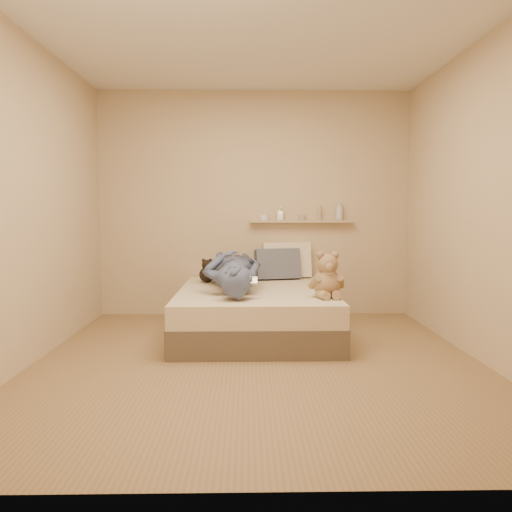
{
  "coord_description": "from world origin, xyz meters",
  "views": [
    {
      "loc": [
        -0.09,
        -3.95,
        1.2
      ],
      "look_at": [
        0.0,
        0.65,
        0.8
      ],
      "focal_mm": 35.0,
      "sensor_mm": 36.0,
      "label": 1
    }
  ],
  "objects_px": {
    "teddy_bear": "(327,278)",
    "pillow_grey": "(278,264)",
    "wall_shelf": "(301,221)",
    "person": "(233,269)",
    "game_console": "(247,280)",
    "pillow_cream": "(286,260)",
    "bed": "(255,311)",
    "dark_plush": "(207,272)"
  },
  "relations": [
    {
      "from": "teddy_bear",
      "to": "dark_plush",
      "type": "height_order",
      "value": "teddy_bear"
    },
    {
      "from": "teddy_bear",
      "to": "person",
      "type": "xyz_separation_m",
      "value": [
        -0.85,
        0.54,
        0.02
      ]
    },
    {
      "from": "game_console",
      "to": "teddy_bear",
      "type": "distance_m",
      "value": 0.72
    },
    {
      "from": "pillow_cream",
      "to": "pillow_grey",
      "type": "relative_size",
      "value": 1.1
    },
    {
      "from": "game_console",
      "to": "pillow_cream",
      "type": "relative_size",
      "value": 0.33
    },
    {
      "from": "pillow_grey",
      "to": "teddy_bear",
      "type": "bearing_deg",
      "value": -72.98
    },
    {
      "from": "pillow_cream",
      "to": "person",
      "type": "height_order",
      "value": "pillow_cream"
    },
    {
      "from": "wall_shelf",
      "to": "person",
      "type": "bearing_deg",
      "value": -131.43
    },
    {
      "from": "game_console",
      "to": "pillow_cream",
      "type": "distance_m",
      "value": 1.48
    },
    {
      "from": "person",
      "to": "bed",
      "type": "bearing_deg",
      "value": 169.82
    },
    {
      "from": "game_console",
      "to": "person",
      "type": "bearing_deg",
      "value": 103.06
    },
    {
      "from": "teddy_bear",
      "to": "pillow_grey",
      "type": "distance_m",
      "value": 1.25
    },
    {
      "from": "bed",
      "to": "person",
      "type": "bearing_deg",
      "value": 172.4
    },
    {
      "from": "bed",
      "to": "person",
      "type": "height_order",
      "value": "person"
    },
    {
      "from": "game_console",
      "to": "dark_plush",
      "type": "distance_m",
      "value": 1.12
    },
    {
      "from": "wall_shelf",
      "to": "pillow_grey",
      "type": "bearing_deg",
      "value": -142.86
    },
    {
      "from": "dark_plush",
      "to": "person",
      "type": "distance_m",
      "value": 0.52
    },
    {
      "from": "bed",
      "to": "pillow_grey",
      "type": "height_order",
      "value": "pillow_grey"
    },
    {
      "from": "pillow_grey",
      "to": "wall_shelf",
      "type": "xyz_separation_m",
      "value": [
        0.29,
        0.22,
        0.48
      ]
    },
    {
      "from": "game_console",
      "to": "person",
      "type": "height_order",
      "value": "person"
    },
    {
      "from": "game_console",
      "to": "pillow_cream",
      "type": "bearing_deg",
      "value": 72.02
    },
    {
      "from": "dark_plush",
      "to": "pillow_grey",
      "type": "distance_m",
      "value": 0.81
    },
    {
      "from": "pillow_cream",
      "to": "wall_shelf",
      "type": "bearing_deg",
      "value": 23.8
    },
    {
      "from": "pillow_grey",
      "to": "person",
      "type": "distance_m",
      "value": 0.82
    },
    {
      "from": "bed",
      "to": "pillow_cream",
      "type": "distance_m",
      "value": 1.0
    },
    {
      "from": "dark_plush",
      "to": "wall_shelf",
      "type": "relative_size",
      "value": 0.22
    },
    {
      "from": "game_console",
      "to": "dark_plush",
      "type": "bearing_deg",
      "value": 112.57
    },
    {
      "from": "teddy_bear",
      "to": "pillow_grey",
      "type": "xyz_separation_m",
      "value": [
        -0.37,
        1.2,
        -0.0
      ]
    },
    {
      "from": "teddy_bear",
      "to": "person",
      "type": "relative_size",
      "value": 0.26
    },
    {
      "from": "game_console",
      "to": "person",
      "type": "relative_size",
      "value": 0.11
    },
    {
      "from": "game_console",
      "to": "wall_shelf",
      "type": "distance_m",
      "value": 1.69
    },
    {
      "from": "bed",
      "to": "dark_plush",
      "type": "height_order",
      "value": "dark_plush"
    },
    {
      "from": "pillow_cream",
      "to": "pillow_grey",
      "type": "bearing_deg",
      "value": -128.15
    },
    {
      "from": "bed",
      "to": "person",
      "type": "relative_size",
      "value": 1.19
    },
    {
      "from": "teddy_bear",
      "to": "wall_shelf",
      "type": "distance_m",
      "value": 1.5
    },
    {
      "from": "bed",
      "to": "person",
      "type": "xyz_separation_m",
      "value": [
        -0.23,
        0.03,
        0.42
      ]
    },
    {
      "from": "teddy_bear",
      "to": "pillow_cream",
      "type": "bearing_deg",
      "value": 100.87
    },
    {
      "from": "dark_plush",
      "to": "bed",
      "type": "bearing_deg",
      "value": -41.64
    },
    {
      "from": "bed",
      "to": "pillow_grey",
      "type": "relative_size",
      "value": 3.8
    },
    {
      "from": "game_console",
      "to": "pillow_grey",
      "type": "relative_size",
      "value": 0.37
    },
    {
      "from": "game_console",
      "to": "wall_shelf",
      "type": "relative_size",
      "value": 0.15
    },
    {
      "from": "bed",
      "to": "game_console",
      "type": "xyz_separation_m",
      "value": [
        -0.09,
        -0.58,
        0.39
      ]
    }
  ]
}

